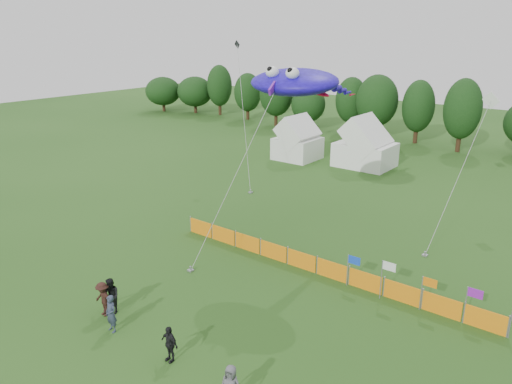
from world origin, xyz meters
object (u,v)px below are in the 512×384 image
Objects in this scene: spectator_a at (111,314)px; spectator_b at (111,296)px; tent_right at (365,147)px; spectator_c at (103,299)px; spectator_d at (169,344)px; barrier_fence at (316,265)px; tent_left at (298,142)px; stingray_kite at (298,82)px.

spectator_b reaches higher than spectator_a.
spectator_a is at bearing -83.08° from tent_right.
spectator_d is (5.08, -0.42, -0.06)m from spectator_c.
barrier_fence is at bearing 88.21° from spectator_d.
spectator_c is at bearing -104.36° from spectator_b.
tent_left is 0.32× the size of stingray_kite.
stingray_kite reaches higher than spectator_a.
spectator_a is 1.03× the size of spectator_c.
tent_right is at bearing 13.47° from tent_left.
barrier_fence is 10.37m from stingray_kite.
tent_right is 3.15× the size of spectator_c.
barrier_fence is at bearing -54.02° from tent_left.
stingray_kite is (5.59, -20.90, 8.35)m from tent_right.
stingray_kite is at bearing 87.83° from spectator_a.
tent_right is 33.67m from spectator_a.
barrier_fence is 11.55m from spectator_c.
tent_left is at bearing 116.86° from spectator_d.
spectator_c is at bearing -119.93° from barrier_fence.
spectator_c is at bearing 177.23° from spectator_d.
tent_left is 24.46m from stingray_kite.
spectator_c is (-5.76, -10.00, 0.37)m from barrier_fence.
tent_right is 0.42× the size of stingray_kite.
spectator_c is (-0.13, -0.37, -0.03)m from spectator_b.
barrier_fence is at bearing 64.58° from spectator_b.
tent_left is at bearing 123.12° from stingray_kite.
spectator_a is 0.14× the size of stingray_kite.
spectator_c is (9.60, -31.15, -1.00)m from tent_left.
stingray_kite is at bearing 81.13° from spectator_c.
tent_right reaches higher than spectator_b.
spectator_b is at bearing -103.74° from stingray_kite.
stingray_kite is (-2.13, 12.34, 9.49)m from spectator_d.
tent_left is at bearing 112.42° from spectator_b.
tent_left is 2.60× the size of spectator_d.
spectator_a is 1.11× the size of spectator_d.
spectator_d is (-0.68, -10.42, 0.31)m from barrier_fence.
tent_left is 2.41× the size of spectator_c.
barrier_fence is 11.45m from spectator_a.
stingray_kite is (-2.81, 1.92, 9.80)m from barrier_fence.
tent_left is 0.21× the size of barrier_fence.
barrier_fence is 1.54× the size of stingray_kite.
spectator_b reaches higher than barrier_fence.
tent_left is 2.34× the size of spectator_a.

